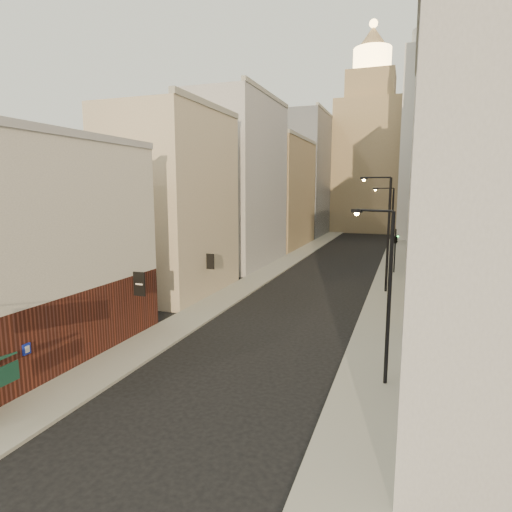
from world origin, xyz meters
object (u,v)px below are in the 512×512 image
at_px(clock_tower, 368,151).
at_px(streetlamp_far, 390,222).
at_px(streetlamp_mid, 385,228).
at_px(white_tower, 424,138).
at_px(streetlamp_near, 385,287).
at_px(traffic_light_right, 396,238).

distance_m(clock_tower, streetlamp_far, 47.99).
bearing_deg(clock_tower, streetlamp_mid, -83.22).
xyz_separation_m(white_tower, streetlamp_far, (-4.03, -31.88, -13.18)).
bearing_deg(streetlamp_mid, white_tower, 81.28).
height_order(clock_tower, streetlamp_mid, clock_tower).
relative_size(clock_tower, white_tower, 1.08).
distance_m(streetlamp_near, streetlamp_far, 33.45).
xyz_separation_m(white_tower, streetlamp_near, (-2.86, -65.31, -13.80)).
height_order(clock_tower, streetlamp_near, clock_tower).
distance_m(white_tower, streetlamp_mid, 47.88).
xyz_separation_m(streetlamp_near, streetlamp_mid, (-1.01, 19.29, 1.15)).
bearing_deg(clock_tower, streetlamp_near, -84.14).
bearing_deg(streetlamp_near, streetlamp_far, 115.39).
distance_m(clock_tower, streetlamp_mid, 61.56).
relative_size(white_tower, streetlamp_far, 4.37).
distance_m(white_tower, traffic_light_right, 39.38).
relative_size(clock_tower, streetlamp_near, 5.34).
bearing_deg(streetlamp_far, traffic_light_right, -82.32).
bearing_deg(streetlamp_near, clock_tower, 119.24).
bearing_deg(streetlamp_near, traffic_light_right, 114.05).
distance_m(streetlamp_far, traffic_light_right, 4.83).
xyz_separation_m(streetlamp_far, traffic_light_right, (0.84, -4.53, -1.47)).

